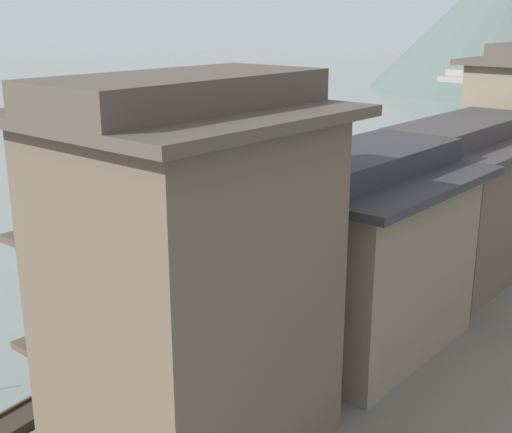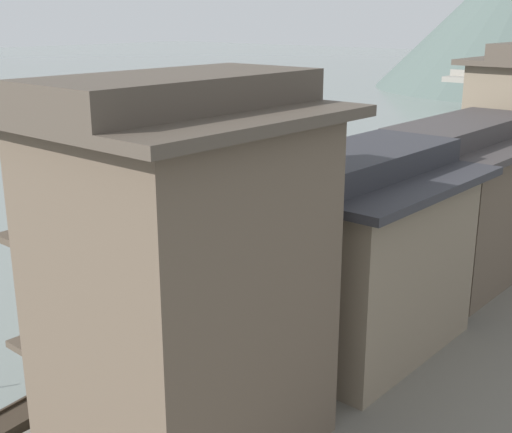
% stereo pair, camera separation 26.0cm
% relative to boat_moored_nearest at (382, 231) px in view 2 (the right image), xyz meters
% --- Properties ---
extents(boat_moored_nearest, '(2.08, 5.75, 0.70)m').
position_rel_boat_moored_nearest_xyz_m(boat_moored_nearest, '(0.00, 0.00, 0.00)').
color(boat_moored_nearest, '#33281E').
rests_on(boat_moored_nearest, ground).
extents(boat_moored_second, '(1.41, 4.50, 0.57)m').
position_rel_boat_moored_nearest_xyz_m(boat_moored_second, '(0.85, 7.08, -0.04)').
color(boat_moored_second, brown).
rests_on(boat_moored_second, ground).
extents(boat_moored_far, '(3.21, 4.02, 0.50)m').
position_rel_boat_moored_nearest_xyz_m(boat_moored_far, '(-7.22, -2.87, -0.06)').
color(boat_moored_far, '#423328').
rests_on(boat_moored_far, ground).
extents(boat_midriver_drifting, '(1.42, 3.75, 0.69)m').
position_rel_boat_moored_nearest_xyz_m(boat_midriver_drifting, '(1.09, -10.00, 0.03)').
color(boat_midriver_drifting, '#423328').
rests_on(boat_midriver_drifting, ground).
extents(boat_midriver_upstream, '(2.57, 4.13, 0.84)m').
position_rel_boat_moored_nearest_xyz_m(boat_midriver_upstream, '(-5.53, 15.96, 0.09)').
color(boat_midriver_upstream, '#423328').
rests_on(boat_midriver_upstream, ground).
extents(boat_upstream_distant, '(1.71, 5.86, 0.49)m').
position_rel_boat_moored_nearest_xyz_m(boat_upstream_distant, '(0.99, -19.87, -0.07)').
color(boat_upstream_distant, '#33281E').
rests_on(boat_upstream_distant, ground).
extents(house_waterfront_nearest, '(6.01, 6.34, 8.74)m').
position_rel_boat_moored_nearest_xyz_m(house_waterfront_nearest, '(5.64, -18.49, 4.66)').
color(house_waterfront_nearest, brown).
rests_on(house_waterfront_nearest, riverbank_right).
extents(house_waterfront_second, '(6.08, 7.26, 6.14)m').
position_rel_boat_moored_nearest_xyz_m(house_waterfront_second, '(5.68, -11.45, 3.35)').
color(house_waterfront_second, '#7F705B').
rests_on(house_waterfront_second, riverbank_right).
extents(house_waterfront_tall, '(5.75, 7.63, 6.14)m').
position_rel_boat_moored_nearest_xyz_m(house_waterfront_tall, '(5.51, -3.99, 3.35)').
color(house_waterfront_tall, brown).
rests_on(house_waterfront_tall, riverbank_right).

